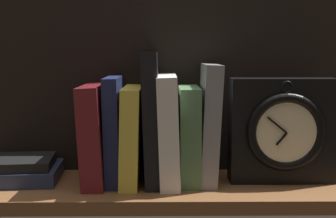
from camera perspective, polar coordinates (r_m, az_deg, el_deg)
ground_plane at (r=88.41cm, az=-2.08°, el=-10.21°), size 87.02×22.16×2.50cm
back_panel at (r=94.97cm, az=-1.97°, el=3.51°), size 87.02×1.20×38.12cm
book_maroon_dawkins at (r=88.20cm, az=-9.28°, el=-3.13°), size 4.94×16.47×19.20cm
book_navy_bierce at (r=87.58cm, az=-6.89°, el=-2.65°), size 3.07×13.31×20.61cm
book_yellow_seinlanguage at (r=87.44cm, az=-4.67°, el=-3.29°), size 3.95×16.23×18.69cm
book_black_skeptic at (r=86.71cm, az=-2.39°, el=-1.12°), size 3.80×14.92×25.37cm
book_white_catcher at (r=87.02cm, az=0.02°, el=-2.56°), size 4.43×16.84×21.00cm
book_green_romantic at (r=87.36cm, az=2.71°, el=-3.28°), size 3.98×13.33×18.65cm
book_gray_chess at (r=87.28cm, az=5.24°, el=-1.86°), size 4.17×12.76×23.10cm
framed_clock at (r=89.32cm, az=14.44°, el=-2.69°), size 20.34×6.67×20.34cm
book_stack_side at (r=93.69cm, az=-18.54°, el=-7.39°), size 16.55×13.77×4.75cm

